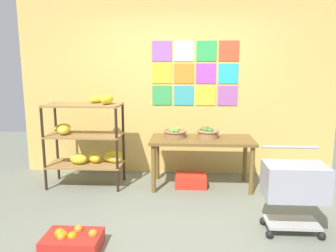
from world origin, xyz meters
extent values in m
plane|color=slate|center=(0.00, 0.00, 0.00)|extent=(9.37, 9.37, 0.00)
cube|color=#DAB358|center=(0.00, 1.71, 1.46)|extent=(4.80, 0.06, 2.93)
cube|color=#9959B6|center=(-0.22, 1.68, 1.89)|extent=(0.30, 0.01, 0.30)
cube|color=white|center=(0.11, 1.68, 1.89)|extent=(0.30, 0.01, 0.30)
cube|color=green|center=(0.44, 1.68, 1.89)|extent=(0.30, 0.01, 0.30)
cube|color=#D84C2C|center=(0.77, 1.68, 1.89)|extent=(0.30, 0.01, 0.30)
cube|color=yellow|center=(-0.22, 1.68, 1.56)|extent=(0.30, 0.01, 0.30)
cube|color=orange|center=(0.11, 1.68, 1.56)|extent=(0.30, 0.01, 0.30)
cube|color=#A746BB|center=(0.44, 1.68, 1.56)|extent=(0.30, 0.01, 0.30)
cube|color=#29B2B8|center=(0.77, 1.68, 1.56)|extent=(0.30, 0.01, 0.30)
cube|color=green|center=(-0.22, 1.68, 1.23)|extent=(0.30, 0.01, 0.30)
cube|color=teal|center=(0.11, 1.68, 1.23)|extent=(0.30, 0.01, 0.30)
cube|color=yellow|center=(0.44, 1.68, 1.23)|extent=(0.30, 0.01, 0.30)
cube|color=#A658A8|center=(0.77, 1.68, 1.23)|extent=(0.30, 0.01, 0.30)
cylinder|color=black|center=(-1.74, 0.84, 0.58)|extent=(0.04, 0.04, 1.16)
cylinder|color=black|center=(-0.75, 0.84, 0.58)|extent=(0.04, 0.04, 1.16)
cylinder|color=black|center=(-1.74, 1.28, 0.58)|extent=(0.04, 0.04, 1.16)
cylinder|color=black|center=(-0.75, 1.28, 0.58)|extent=(0.04, 0.04, 1.16)
cube|color=olive|center=(-1.25, 1.06, 0.31)|extent=(1.03, 0.48, 0.03)
ellipsoid|color=yellow|center=(-1.14, 1.11, 0.39)|extent=(0.27, 0.28, 0.14)
ellipsoid|color=yellow|center=(-0.90, 1.20, 0.39)|extent=(0.32, 0.32, 0.14)
ellipsoid|color=yellow|center=(-1.34, 1.03, 0.39)|extent=(0.29, 0.24, 0.14)
ellipsoid|color=yellow|center=(-0.85, 1.11, 0.38)|extent=(0.25, 0.16, 0.11)
cube|color=olive|center=(-1.25, 1.06, 0.73)|extent=(1.03, 0.48, 0.02)
ellipsoid|color=yellow|center=(-1.53, 1.03, 0.80)|extent=(0.21, 0.29, 0.13)
ellipsoid|color=yellow|center=(-1.61, 1.21, 0.80)|extent=(0.26, 0.29, 0.12)
cube|color=olive|center=(-1.25, 1.06, 1.14)|extent=(1.03, 0.48, 0.02)
ellipsoid|color=yellow|center=(-1.11, 1.22, 1.21)|extent=(0.26, 0.27, 0.10)
ellipsoid|color=yellow|center=(-0.91, 1.05, 1.22)|extent=(0.20, 0.29, 0.14)
cube|color=brown|center=(0.37, 1.11, 0.67)|extent=(1.41, 0.65, 0.04)
cylinder|color=brown|center=(-0.27, 0.85, 0.32)|extent=(0.06, 0.06, 0.65)
cylinder|color=brown|center=(1.02, 0.85, 0.32)|extent=(0.06, 0.06, 0.65)
cylinder|color=brown|center=(-0.27, 1.38, 0.32)|extent=(0.06, 0.06, 0.65)
cylinder|color=brown|center=(1.02, 1.38, 0.32)|extent=(0.06, 0.06, 0.65)
cylinder|color=#8D6443|center=(0.00, 1.18, 0.73)|extent=(0.30, 0.30, 0.08)
torus|color=#8A6240|center=(0.00, 1.18, 0.77)|extent=(0.33, 0.33, 0.03)
sphere|color=#6AB34A|center=(0.01, 1.12, 0.79)|extent=(0.08, 0.08, 0.08)
sphere|color=#68AB34|center=(-0.04, 1.10, 0.79)|extent=(0.08, 0.08, 0.08)
sphere|color=#73BF45|center=(0.00, 1.19, 0.78)|extent=(0.07, 0.07, 0.07)
sphere|color=#6CC237|center=(-0.04, 1.18, 0.78)|extent=(0.07, 0.07, 0.07)
sphere|color=#7AB43D|center=(0.04, 1.27, 0.78)|extent=(0.07, 0.07, 0.07)
cylinder|color=olive|center=(0.46, 1.16, 0.74)|extent=(0.28, 0.28, 0.10)
torus|color=olive|center=(0.46, 1.16, 0.78)|extent=(0.31, 0.31, 0.03)
sphere|color=#3C6033|center=(0.45, 1.17, 0.79)|extent=(0.08, 0.08, 0.08)
sphere|color=#3B7028|center=(0.48, 1.11, 0.79)|extent=(0.09, 0.09, 0.09)
sphere|color=#3C6425|center=(0.44, 1.18, 0.80)|extent=(0.09, 0.09, 0.09)
sphere|color=#536427|center=(0.39, 1.21, 0.80)|extent=(0.08, 0.08, 0.08)
sphere|color=#537034|center=(0.42, 1.16, 0.80)|extent=(0.08, 0.08, 0.08)
sphere|color=#477227|center=(0.45, 1.20, 0.79)|extent=(0.07, 0.07, 0.07)
cube|color=red|center=(0.23, 1.12, 0.08)|extent=(0.43, 0.35, 0.17)
cube|color=red|center=(-0.87, -0.58, 0.07)|extent=(0.52, 0.35, 0.14)
sphere|color=orange|center=(-0.86, -0.60, 0.14)|extent=(0.09, 0.09, 0.09)
sphere|color=orange|center=(-0.95, -0.63, 0.15)|extent=(0.08, 0.08, 0.08)
sphere|color=orange|center=(-0.98, -0.59, 0.16)|extent=(0.10, 0.10, 0.10)
sphere|color=orange|center=(-0.94, -0.60, 0.15)|extent=(0.08, 0.08, 0.08)
sphere|color=orange|center=(-0.84, -0.49, 0.16)|extent=(0.08, 0.08, 0.08)
sphere|color=orange|center=(-0.68, -0.57, 0.15)|extent=(0.08, 0.08, 0.08)
sphere|color=black|center=(0.99, -0.27, 0.04)|extent=(0.08, 0.08, 0.08)
sphere|color=black|center=(1.49, -0.27, 0.04)|extent=(0.08, 0.08, 0.08)
sphere|color=black|center=(0.99, 0.01, 0.04)|extent=(0.08, 0.08, 0.08)
sphere|color=black|center=(1.49, 0.01, 0.04)|extent=(0.08, 0.08, 0.08)
cube|color=#A5A8AD|center=(1.24, -0.13, 0.10)|extent=(0.52, 0.30, 0.03)
cube|color=#9FA0AC|center=(1.24, -0.13, 0.54)|extent=(0.60, 0.38, 0.35)
cylinder|color=#9FA0AC|center=(1.24, 0.09, 0.84)|extent=(0.57, 0.03, 0.03)
camera|label=1|loc=(0.18, -3.28, 1.67)|focal=34.89mm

